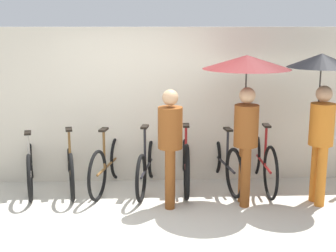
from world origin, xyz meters
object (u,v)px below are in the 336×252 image
object	(u,v)px
parked_bicycle_3	(147,165)
parked_bicycle_6	(262,160)
parked_bicycle_2	(109,164)
parked_bicycle_1	(70,164)
pedestrian_leading	(170,140)
parked_bicycle_0	(30,166)
pedestrian_trailing	(321,91)
pedestrian_center	(246,83)
parked_bicycle_4	(185,160)
parked_bicycle_5	(223,161)

from	to	relation	value
parked_bicycle_3	parked_bicycle_6	world-z (taller)	parked_bicycle_3
parked_bicycle_2	parked_bicycle_3	xyz separation A→B (m)	(0.57, -0.04, -0.02)
parked_bicycle_2	parked_bicycle_1	bearing A→B (deg)	97.26
parked_bicycle_6	parked_bicycle_2	bearing A→B (deg)	91.13
parked_bicycle_6	parked_bicycle_3	bearing A→B (deg)	92.48
parked_bicycle_6	pedestrian_leading	bearing A→B (deg)	118.60
parked_bicycle_1	parked_bicycle_2	xyz separation A→B (m)	(0.57, -0.06, 0.02)
parked_bicycle_0	parked_bicycle_3	size ratio (longest dim) A/B	0.96
parked_bicycle_3	parked_bicycle_6	bearing A→B (deg)	-79.04
pedestrian_trailing	parked_bicycle_2	bearing A→B (deg)	162.77
parked_bicycle_1	parked_bicycle_2	bearing A→B (deg)	-107.66
parked_bicycle_2	pedestrian_trailing	size ratio (longest dim) A/B	0.81
pedestrian_center	pedestrian_trailing	world-z (taller)	pedestrian_trailing
parked_bicycle_1	pedestrian_leading	bearing A→B (deg)	-130.06
pedestrian_leading	parked_bicycle_1	bearing A→B (deg)	156.56
parked_bicycle_0	parked_bicycle_1	distance (m)	0.57
parked_bicycle_3	pedestrian_trailing	world-z (taller)	pedestrian_trailing
pedestrian_trailing	parked_bicycle_6	bearing A→B (deg)	127.33
parked_bicycle_0	parked_bicycle_2	xyz separation A→B (m)	(1.14, -0.02, 0.02)
parked_bicycle_4	pedestrian_trailing	distance (m)	2.17
parked_bicycle_4	parked_bicycle_6	xyz separation A→B (m)	(1.14, -0.06, -0.00)
parked_bicycle_0	parked_bicycle_3	xyz separation A→B (m)	(1.71, -0.05, 0.01)
pedestrian_center	pedestrian_trailing	distance (m)	0.99
parked_bicycle_3	parked_bicycle_1	bearing A→B (deg)	94.31
parked_bicycle_5	pedestrian_trailing	distance (m)	1.77
parked_bicycle_0	pedestrian_trailing	world-z (taller)	pedestrian_trailing
parked_bicycle_6	pedestrian_leading	size ratio (longest dim) A/B	1.17
parked_bicycle_3	parked_bicycle_6	size ratio (longest dim) A/B	0.91
parked_bicycle_6	pedestrian_trailing	world-z (taller)	pedestrian_trailing
parked_bicycle_5	parked_bicycle_6	size ratio (longest dim) A/B	0.94
parked_bicycle_2	parked_bicycle_4	size ratio (longest dim) A/B	0.88
parked_bicycle_0	pedestrian_center	bearing A→B (deg)	-114.16
parked_bicycle_3	pedestrian_leading	bearing A→B (deg)	-146.92
parked_bicycle_1	parked_bicycle_6	size ratio (longest dim) A/B	0.94
parked_bicycle_2	parked_bicycle_4	distance (m)	1.14
parked_bicycle_3	parked_bicycle_0	bearing A→B (deg)	97.51
parked_bicycle_1	pedestrian_center	xyz separation A→B (m)	(2.44, -0.66, 1.27)
parked_bicycle_3	pedestrian_trailing	xyz separation A→B (m)	(2.28, -0.60, 1.17)
parked_bicycle_2	parked_bicycle_5	size ratio (longest dim) A/B	0.95
parked_bicycle_0	parked_bicycle_4	world-z (taller)	parked_bicycle_0
pedestrian_center	pedestrian_trailing	xyz separation A→B (m)	(0.98, -0.04, -0.10)
parked_bicycle_2	parked_bicycle_6	size ratio (longest dim) A/B	0.89
parked_bicycle_4	parked_bicycle_5	world-z (taller)	parked_bicycle_5
parked_bicycle_3	pedestrian_leading	world-z (taller)	pedestrian_leading
parked_bicycle_3	pedestrian_trailing	bearing A→B (deg)	-95.28
parked_bicycle_1	parked_bicycle_3	bearing A→B (deg)	-106.43
parked_bicycle_1	pedestrian_center	size ratio (longest dim) A/B	0.87
parked_bicycle_1	pedestrian_trailing	distance (m)	3.69
parked_bicycle_6	pedestrian_center	size ratio (longest dim) A/B	0.92
parked_bicycle_1	pedestrian_trailing	world-z (taller)	pedestrian_trailing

